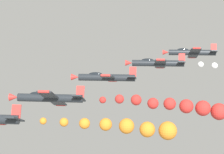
% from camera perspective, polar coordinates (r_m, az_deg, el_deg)
% --- Properties ---
extents(smoke_trail_lead, '(3.88, 15.89, 2.86)m').
position_cam_1_polar(smoke_trail_lead, '(46.29, 3.65, -7.39)').
color(smoke_trail_lead, orange).
extents(airplane_left_inner, '(9.01, 10.35, 3.89)m').
position_cam_1_polar(airplane_left_inner, '(54.02, -9.17, -3.00)').
color(airplane_left_inner, '#23282D').
extents(smoke_trail_left_inner, '(4.76, 19.57, 3.99)m').
position_cam_1_polar(smoke_trail_left_inner, '(54.41, 12.76, -4.49)').
color(smoke_trail_left_inner, red).
extents(airplane_right_inner, '(9.40, 10.35, 3.08)m').
position_cam_1_polar(airplane_right_inner, '(61.99, -0.93, -0.05)').
color(airplane_right_inner, '#23282D').
extents(airplane_left_outer, '(9.36, 10.35, 3.16)m').
position_cam_1_polar(airplane_left_outer, '(68.80, 6.55, 2.03)').
color(airplane_left_outer, '#23282D').
extents(airplane_right_outer, '(9.31, 10.35, 3.26)m').
position_cam_1_polar(airplane_right_outer, '(77.85, 11.45, 3.53)').
color(airplane_right_outer, '#23282D').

